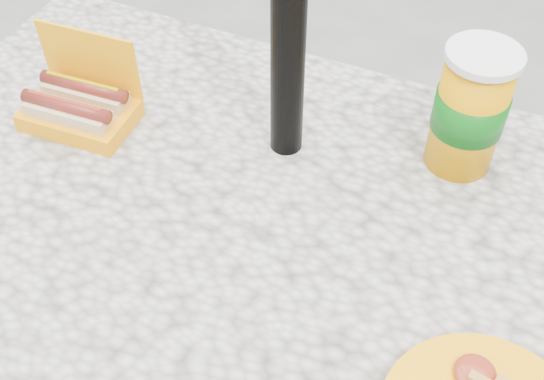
% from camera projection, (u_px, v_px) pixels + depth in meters
% --- Properties ---
extents(picnic_table, '(1.20, 0.80, 0.75)m').
position_uv_depth(picnic_table, '(244.00, 260.00, 1.06)').
color(picnic_table, beige).
rests_on(picnic_table, ground).
extents(hotdog_box, '(0.18, 0.13, 0.14)m').
position_uv_depth(hotdog_box, '(80.00, 106.00, 1.10)').
color(hotdog_box, '#FFA406').
rests_on(hotdog_box, picnic_table).
extents(soda_cup, '(0.11, 0.11, 0.20)m').
position_uv_depth(soda_cup, '(470.00, 110.00, 0.98)').
color(soda_cup, '#ED9400').
rests_on(soda_cup, picnic_table).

